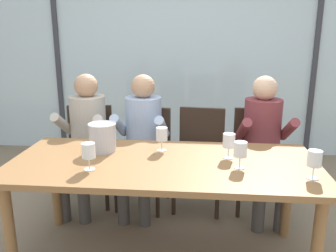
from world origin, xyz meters
name	(u,v)px	position (x,y,z in m)	size (l,w,h in m)	color
ground	(174,194)	(0.00, 1.00, 0.00)	(14.00, 14.00, 0.00)	#847056
window_glass_panel	(182,53)	(0.00, 2.35, 1.30)	(7.26, 0.03, 2.60)	silver
window_mullion_left	(58,53)	(-1.63, 2.33, 1.30)	(0.06, 0.06, 2.60)	#38383D
window_mullion_right	(315,54)	(1.63, 2.33, 1.30)	(0.06, 0.06, 2.60)	#38383D
hillside_vineyard	(191,59)	(0.00, 6.75, 0.90)	(13.26, 2.40, 1.81)	#477A38
dining_table	(163,171)	(0.00, 0.00, 0.65)	(2.06, 0.91, 0.73)	olive
chair_near_curtain	(89,146)	(-0.80, 0.88, 0.52)	(0.49, 0.49, 0.89)	#332319
chair_left_of_center	(146,149)	(-0.25, 0.84, 0.52)	(0.50, 0.50, 0.89)	#332319
chair_center	(200,150)	(0.25, 0.86, 0.52)	(0.49, 0.49, 0.89)	#332319
chair_right_of_center	(257,150)	(0.77, 0.89, 0.52)	(0.45, 0.45, 0.89)	#332319
person_beige_jumper	(85,133)	(-0.78, 0.73, 0.70)	(0.48, 0.63, 1.21)	#B7AD9E
person_pale_blue_shirt	(142,134)	(-0.27, 0.73, 0.70)	(0.48, 0.63, 1.21)	#9EB2D1
person_maroon_top	(264,137)	(0.79, 0.73, 0.70)	(0.49, 0.63, 1.21)	brown
ice_bucket_primary	(102,137)	(-0.46, 0.17, 0.83)	(0.20, 0.20, 0.21)	#B7B7BC
wine_glass_by_left_taster	(89,152)	(-0.45, -0.19, 0.85)	(0.08, 0.08, 0.17)	silver
wine_glass_near_bucket	(162,134)	(-0.03, 0.21, 0.85)	(0.08, 0.08, 0.17)	silver
wine_glass_center_pour	(315,160)	(0.91, -0.21, 0.85)	(0.08, 0.08, 0.17)	silver
wine_glass_by_right_taster	(229,142)	(0.44, 0.10, 0.85)	(0.08, 0.08, 0.17)	silver
wine_glass_spare_empty	(240,151)	(0.50, -0.08, 0.85)	(0.08, 0.08, 0.17)	silver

